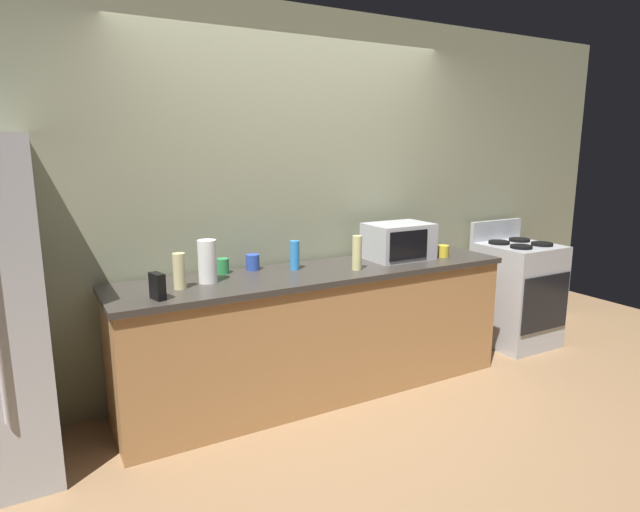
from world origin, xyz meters
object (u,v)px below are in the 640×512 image
object	(u,v)px
cordless_phone	(157,286)
bottle_spray_cleaner	(295,255)
paper_towel_roll	(207,261)
mug_blue	(253,262)
stove_range	(516,293)
bottle_hand_soap	(179,271)
mug_yellow	(443,251)
microwave	(399,241)
mug_green	(223,266)
bottle_vinegar	(357,253)

from	to	relation	value
cordless_phone	bottle_spray_cleaner	xyz separation A→B (m)	(0.99, 0.28, 0.03)
paper_towel_roll	mug_blue	distance (m)	0.43
cordless_phone	mug_blue	distance (m)	0.85
cordless_phone	bottle_spray_cleaner	distance (m)	1.03
stove_range	bottle_hand_soap	xyz separation A→B (m)	(-2.97, -0.01, 0.55)
bottle_spray_cleaner	bottle_hand_soap	distance (m)	0.84
cordless_phone	mug_blue	size ratio (longest dim) A/B	1.38
mug_yellow	bottle_spray_cleaner	bearing A→B (deg)	171.80
paper_towel_roll	cordless_phone	bearing A→B (deg)	-147.48
bottle_spray_cleaner	mug_blue	size ratio (longest dim) A/B	1.86
stove_range	microwave	bearing A→B (deg)	177.87
stove_range	mug_blue	world-z (taller)	stove_range
paper_towel_roll	mug_yellow	bearing A→B (deg)	-3.67
stove_range	mug_green	world-z (taller)	stove_range
paper_towel_roll	bottle_vinegar	size ratio (longest dim) A/B	1.13
microwave	mug_yellow	xyz separation A→B (m)	(0.34, -0.12, -0.09)
cordless_phone	bottle_spray_cleaner	world-z (taller)	bottle_spray_cleaner
bottle_vinegar	mug_yellow	world-z (taller)	bottle_vinegar
paper_towel_roll	mug_green	bearing A→B (deg)	48.95
stove_range	bottle_hand_soap	size ratio (longest dim) A/B	4.98
paper_towel_roll	mug_green	distance (m)	0.26
bottle_vinegar	bottle_spray_cleaner	bearing A→B (deg)	150.13
paper_towel_roll	mug_yellow	xyz separation A→B (m)	(1.83, -0.12, -0.09)
paper_towel_roll	bottle_hand_soap	size ratio (longest dim) A/B	1.25
bottle_vinegar	bottle_spray_cleaner	world-z (taller)	bottle_vinegar
microwave	bottle_hand_soap	distance (m)	1.68
paper_towel_roll	bottle_hand_soap	world-z (taller)	paper_towel_roll
bottle_hand_soap	paper_towel_roll	bearing A→B (deg)	18.19
bottle_vinegar	mug_blue	distance (m)	0.72
bottle_vinegar	mug_green	bearing A→B (deg)	157.93
paper_towel_roll	bottle_spray_cleaner	distance (m)	0.64
cordless_phone	mug_yellow	world-z (taller)	cordless_phone
stove_range	mug_yellow	bearing A→B (deg)	-175.94
microwave	bottle_hand_soap	bearing A→B (deg)	-177.91
microwave	mug_blue	distance (m)	1.13
bottle_hand_soap	microwave	bearing A→B (deg)	2.09
paper_towel_roll	cordless_phone	distance (m)	0.43
bottle_hand_soap	mug_blue	world-z (taller)	bottle_hand_soap
stove_range	microwave	distance (m)	1.41
stove_range	microwave	size ratio (longest dim) A/B	2.25
paper_towel_roll	mug_blue	bearing A→B (deg)	26.29
stove_range	bottle_vinegar	distance (m)	1.86
bottle_hand_soap	mug_blue	bearing A→B (deg)	23.65
bottle_vinegar	mug_yellow	xyz separation A→B (m)	(0.82, 0.04, -0.07)
mug_green	bottle_vinegar	bearing A→B (deg)	-22.07
stove_range	mug_blue	distance (m)	2.46
microwave	bottle_vinegar	xyz separation A→B (m)	(-0.48, -0.16, -0.02)
paper_towel_roll	mug_yellow	world-z (taller)	paper_towel_roll
microwave	cordless_phone	bearing A→B (deg)	-172.97
bottle_hand_soap	mug_green	size ratio (longest dim) A/B	2.11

